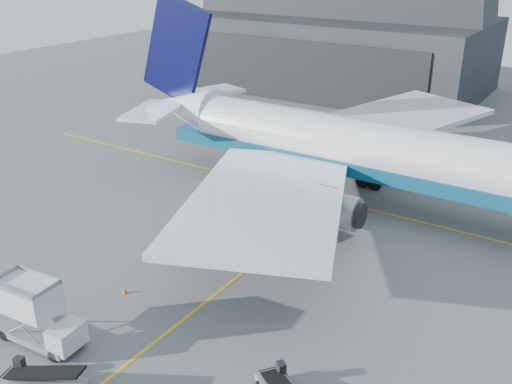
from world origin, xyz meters
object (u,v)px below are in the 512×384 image
Objects in this scene: catering_truck at (36,314)px; belt_loader_a at (43,382)px; pushback_tug at (267,234)px; airliner at (358,149)px.

belt_loader_a is at bearing -39.98° from catering_truck.
belt_loader_a is (3.82, -2.71, -1.46)m from catering_truck.
catering_truck reaches higher than pushback_tug.
belt_loader_a is (-3.87, -33.80, -4.68)m from airliner.
pushback_tug is 21.84m from belt_loader_a.
pushback_tug is (-2.73, -11.99, -4.60)m from airliner.
catering_truck reaches higher than belt_loader_a.
airliner is 13.13m from pushback_tug.
airliner reaches higher than catering_truck.
catering_truck is at bearing -89.08° from pushback_tug.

